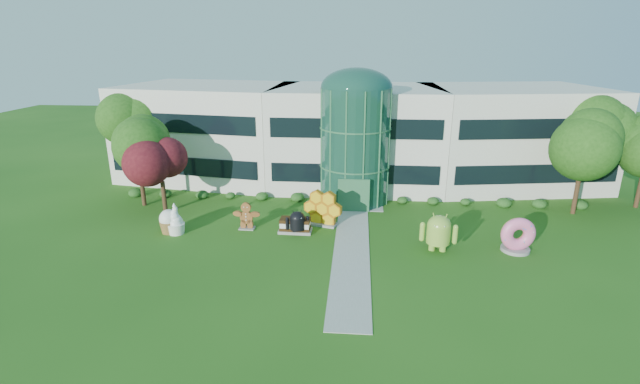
# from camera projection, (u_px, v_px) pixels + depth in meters

# --- Properties ---
(ground) EXTENTS (140.00, 140.00, 0.00)m
(ground) POSITION_uv_depth(u_px,v_px,m) (351.00, 260.00, 30.03)
(ground) COLOR #215114
(ground) RESTS_ON ground
(building) EXTENTS (46.00, 15.00, 9.30)m
(building) POSITION_uv_depth(u_px,v_px,m) (356.00, 135.00, 45.62)
(building) COLOR beige
(building) RESTS_ON ground
(atrium) EXTENTS (6.00, 6.00, 9.80)m
(atrium) POSITION_uv_depth(u_px,v_px,m) (355.00, 146.00, 39.86)
(atrium) COLOR #194738
(atrium) RESTS_ON ground
(walkway) EXTENTS (2.40, 20.00, 0.04)m
(walkway) POSITION_uv_depth(u_px,v_px,m) (352.00, 246.00, 31.91)
(walkway) COLOR #9E9E93
(walkway) RESTS_ON ground
(tree_red) EXTENTS (4.00, 4.00, 6.00)m
(tree_red) POSITION_uv_depth(u_px,v_px,m) (162.00, 177.00, 37.42)
(tree_red) COLOR #3F0C14
(tree_red) RESTS_ON ground
(trees_backdrop) EXTENTS (52.00, 8.00, 8.40)m
(trees_backdrop) POSITION_uv_depth(u_px,v_px,m) (355.00, 151.00, 41.02)
(trees_backdrop) COLOR #1C4711
(trees_backdrop) RESTS_ON ground
(android_green) EXTENTS (2.81, 2.08, 2.94)m
(android_green) POSITION_uv_depth(u_px,v_px,m) (439.00, 230.00, 30.92)
(android_green) COLOR #87B53A
(android_green) RESTS_ON ground
(android_black) EXTENTS (2.07, 1.66, 2.06)m
(android_black) POSITION_uv_depth(u_px,v_px,m) (297.00, 221.00, 33.68)
(android_black) COLOR black
(android_black) RESTS_ON ground
(donut) EXTENTS (2.44, 1.33, 2.45)m
(donut) POSITION_uv_depth(u_px,v_px,m) (517.00, 234.00, 30.94)
(donut) COLOR pink
(donut) RESTS_ON ground
(gingerbread) EXTENTS (2.32, 0.97, 2.11)m
(gingerbread) POSITION_uv_depth(u_px,v_px,m) (246.00, 216.00, 34.67)
(gingerbread) COLOR brown
(gingerbread) RESTS_ON ground
(ice_cream_sandwich) EXTENTS (2.46, 1.28, 1.08)m
(ice_cream_sandwich) POSITION_uv_depth(u_px,v_px,m) (295.00, 225.00, 34.21)
(ice_cream_sandwich) COLOR black
(ice_cream_sandwich) RESTS_ON ground
(honeycomb) EXTENTS (3.37, 2.01, 2.50)m
(honeycomb) POSITION_uv_depth(u_px,v_px,m) (323.00, 210.00, 35.32)
(honeycomb) COLOR yellow
(honeycomb) RESTS_ON ground
(froyo) EXTENTS (1.56, 1.56, 2.36)m
(froyo) POSITION_uv_depth(u_px,v_px,m) (175.00, 219.00, 33.75)
(froyo) COLOR white
(froyo) RESTS_ON ground
(cupcake) EXTENTS (1.50, 1.50, 1.79)m
(cupcake) POSITION_uv_depth(u_px,v_px,m) (169.00, 221.00, 34.06)
(cupcake) COLOR white
(cupcake) RESTS_ON ground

